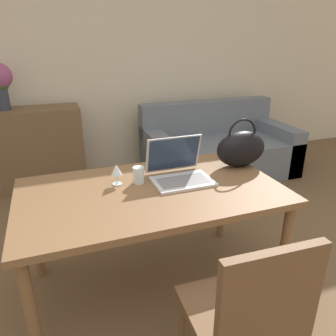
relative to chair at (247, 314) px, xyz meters
name	(u,v)px	position (x,y,z in m)	size (l,w,h in m)	color
wall_back	(103,56)	(0.00, 3.13, 0.85)	(10.00, 0.06, 2.70)	beige
dining_table	(152,200)	(-0.15, 0.83, 0.15)	(1.54, 0.89, 0.72)	brown
chair	(247,314)	(0.00, 0.00, 0.00)	(0.46, 0.46, 0.90)	brown
couch	(217,150)	(1.19, 2.47, -0.22)	(1.73, 0.95, 0.82)	slate
sideboard	(17,150)	(-1.04, 2.81, -0.07)	(1.37, 0.40, 0.87)	brown
laptop	(178,168)	(0.06, 0.92, 0.29)	(0.37, 0.33, 0.26)	silver
drinking_glass	(139,175)	(-0.20, 0.94, 0.28)	(0.07, 0.07, 0.10)	silver
wine_glass	(116,171)	(-0.33, 0.96, 0.32)	(0.07, 0.07, 0.13)	silver
handbag	(241,148)	(0.54, 0.98, 0.35)	(0.36, 0.19, 0.34)	black
flower_vase	(0,80)	(-1.09, 2.83, 0.66)	(0.25, 0.25, 0.46)	#333847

